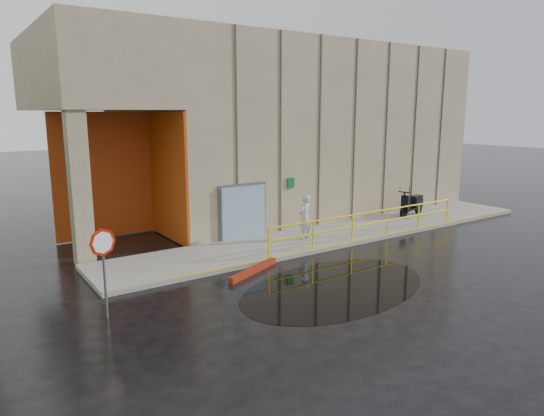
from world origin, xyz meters
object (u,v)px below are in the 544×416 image
(person, at_px, (305,217))
(stop_sign, at_px, (103,252))
(scooter, at_px, (412,198))
(red_curb, at_px, (253,270))

(person, height_order, stop_sign, stop_sign)
(scooter, xyz_separation_m, red_curb, (-10.31, -2.43, -0.90))
(scooter, bearing_deg, red_curb, -177.62)
(person, distance_m, red_curb, 4.11)
(person, distance_m, scooter, 6.80)
(stop_sign, height_order, red_curb, stop_sign)
(stop_sign, relative_size, red_curb, 0.94)
(stop_sign, distance_m, red_curb, 5.08)
(scooter, height_order, stop_sign, stop_sign)
(person, height_order, scooter, person)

